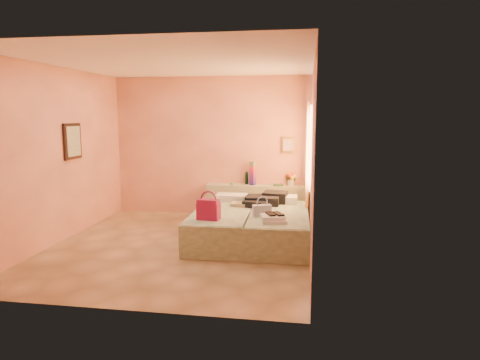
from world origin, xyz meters
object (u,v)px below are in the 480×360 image
Objects in this scene: bed_left at (223,225)px; green_book at (278,185)px; water_bottle at (247,178)px; magenta_handbag at (209,209)px; bed_right at (278,228)px; headboard_ledge at (258,201)px; flower_vase at (291,178)px; towel_stack at (274,219)px; blue_handbag at (262,211)px.

green_book reaches higher than bed_left.
water_bottle reaches higher than green_book.
bed_left is 0.74m from magenta_handbag.
bed_left is at bearing 178.21° from bed_right.
bed_right is 1.73m from green_book.
headboard_ledge is 6.98× the size of flower_vase.
headboard_ledge is 10.56× the size of green_book.
headboard_ledge is 2.40m from towel_stack.
headboard_ledge is 1.74m from bed_left.
magenta_handbag is 0.94× the size of towel_stack.
bed_left is at bearing 133.16° from blue_handbag.
blue_handbag is at bearing -25.81° from bed_left.
flower_vase is (0.12, 1.78, 0.55)m from bed_right.
towel_stack is at bearing -37.63° from bed_left.
magenta_handbag is at bearing 178.66° from towel_stack.
water_bottle is 0.89m from flower_vase.
magenta_handbag is (-0.47, -2.31, 0.33)m from headboard_ledge.
green_book is at bearing 92.41° from towel_stack.
blue_handbag is at bearing -75.64° from water_bottle.
water_bottle is 0.74× the size of magenta_handbag.
blue_handbag is 0.79× the size of towel_stack.
magenta_handbag reaches higher than blue_handbag.
blue_handbag is (-0.23, -0.30, 0.34)m from bed_right.
blue_handbag is (-0.36, -2.08, -0.21)m from flower_vase.
flower_vase is (0.65, 0.08, 0.47)m from headboard_ledge.
flower_vase is 0.84× the size of towel_stack.
magenta_handbag is 0.98m from towel_stack.
flower_vase is 2.12m from blue_handbag.
flower_vase reaches higher than towel_stack.
flower_vase reaches higher than blue_handbag.
blue_handbag is at bearing -102.04° from green_book.
water_bottle reaches higher than headboard_ledge.
headboard_ledge is at bearing 168.10° from green_book.
blue_handbag is (-0.11, -1.98, -0.08)m from green_book.
green_book is 0.55× the size of towel_stack.
water_bottle is 2.40m from magenta_handbag.
magenta_handbag reaches higher than towel_stack.
bed_left is (-0.38, -1.70, -0.08)m from headboard_ledge.
water_bottle is at bearing -179.85° from flower_vase.
water_bottle is at bearing 107.07° from towel_stack.
flower_vase reaches higher than headboard_ledge.
water_bottle reaches higher than magenta_handbag.
flower_vase is at bearing 13.61° from green_book.
towel_stack is at bearing -93.86° from bed_right.
water_bottle is 0.69× the size of towel_stack.
magenta_handbag is at bearing -101.53° from headboard_ledge.
flower_vase is 0.90× the size of magenta_handbag.
flower_vase is at bearing 0.15° from water_bottle.
bed_right is at bearing -94.72° from green_book.
towel_stack is at bearing 6.89° from magenta_handbag.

